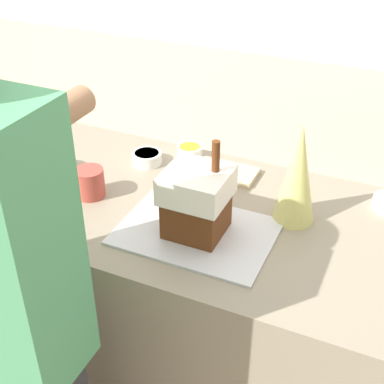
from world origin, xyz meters
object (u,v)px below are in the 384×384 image
object	(u,v)px
gingerbread_house	(197,200)
candy_bowl_near_tray_left	(57,166)
candy_bowl_front_corner	(190,151)
candy_bowl_far_right	(147,157)
decorative_tree	(298,174)
mug	(90,183)
cookbook	(226,172)
baking_tray	(196,232)

from	to	relation	value
gingerbread_house	candy_bowl_near_tray_left	size ratio (longest dim) A/B	2.26
candy_bowl_near_tray_left	gingerbread_house	bearing A→B (deg)	-12.04
candy_bowl_front_corner	candy_bowl_near_tray_left	size ratio (longest dim) A/B	0.72
candy_bowl_far_right	candy_bowl_near_tray_left	distance (m)	0.33
decorative_tree	mug	distance (m)	0.68
gingerbread_house	candy_bowl_far_right	bearing A→B (deg)	137.07
gingerbread_house	mug	bearing A→B (deg)	173.50
cookbook	mug	xyz separation A→B (m)	(-0.36, -0.32, 0.04)
gingerbread_house	cookbook	size ratio (longest dim) A/B	1.38
baking_tray	candy_bowl_near_tray_left	distance (m)	0.62
cookbook	decorative_tree	bearing A→B (deg)	-30.01
baking_tray	candy_bowl_far_right	xyz separation A→B (m)	(-0.34, 0.32, 0.02)
decorative_tree	candy_bowl_far_right	xyz separation A→B (m)	(-0.59, 0.12, -0.14)
candy_bowl_front_corner	mug	bearing A→B (deg)	-116.52
decorative_tree	candy_bowl_near_tray_left	size ratio (longest dim) A/B	2.46
candy_bowl_far_right	candy_bowl_near_tray_left	world-z (taller)	same
decorative_tree	cookbook	bearing A→B (deg)	149.99
candy_bowl_near_tray_left	mug	bearing A→B (deg)	-22.64
decorative_tree	candy_bowl_far_right	world-z (taller)	decorative_tree
decorative_tree	candy_bowl_near_tray_left	xyz separation A→B (m)	(-0.85, -0.07, -0.14)
decorative_tree	cookbook	distance (m)	0.37
baking_tray	cookbook	bearing A→B (deg)	97.02
mug	baking_tray	bearing A→B (deg)	-6.54
baking_tray	cookbook	size ratio (longest dim) A/B	2.13
gingerbread_house	candy_bowl_far_right	size ratio (longest dim) A/B	2.73
gingerbread_house	candy_bowl_near_tray_left	distance (m)	0.63
mug	candy_bowl_near_tray_left	bearing A→B (deg)	157.36
candy_bowl_front_corner	candy_bowl_near_tray_left	world-z (taller)	candy_bowl_front_corner
cookbook	mug	size ratio (longest dim) A/B	2.20
decorative_tree	mug	bearing A→B (deg)	-167.21
gingerbread_house	candy_bowl_front_corner	bearing A→B (deg)	117.02
gingerbread_house	mug	distance (m)	0.42
cookbook	gingerbread_house	bearing A→B (deg)	-82.91
candy_bowl_front_corner	cookbook	xyz separation A→B (m)	(0.17, -0.07, -0.01)
baking_tray	decorative_tree	world-z (taller)	decorative_tree
candy_bowl_front_corner	cookbook	world-z (taller)	candy_bowl_front_corner
decorative_tree	candy_bowl_far_right	distance (m)	0.62
baking_tray	gingerbread_house	world-z (taller)	gingerbread_house
candy_bowl_near_tray_left	cookbook	size ratio (longest dim) A/B	0.61
decorative_tree	candy_bowl_far_right	bearing A→B (deg)	168.07
baking_tray	candy_bowl_far_right	size ratio (longest dim) A/B	4.23
candy_bowl_far_right	baking_tray	bearing A→B (deg)	-42.98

